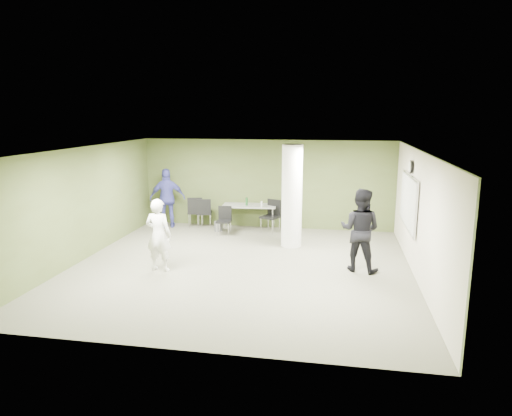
% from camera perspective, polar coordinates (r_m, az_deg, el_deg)
% --- Properties ---
extents(floor, '(8.00, 8.00, 0.00)m').
position_cam_1_polar(floor, '(11.01, -1.90, -7.37)').
color(floor, '#5B5A47').
rests_on(floor, ground).
extents(ceiling, '(8.00, 8.00, 0.00)m').
position_cam_1_polar(ceiling, '(10.43, -2.01, 7.32)').
color(ceiling, white).
rests_on(ceiling, wall_back).
extents(wall_back, '(8.00, 2.80, 0.02)m').
position_cam_1_polar(wall_back, '(14.50, 1.36, 3.01)').
color(wall_back, '#465026').
rests_on(wall_back, floor).
extents(wall_left, '(0.02, 8.00, 2.80)m').
position_cam_1_polar(wall_left, '(12.10, -20.80, 0.49)').
color(wall_left, '#465026').
rests_on(wall_left, floor).
extents(wall_right_cream, '(0.02, 8.00, 2.80)m').
position_cam_1_polar(wall_right_cream, '(10.56, 19.80, -1.00)').
color(wall_right_cream, beige).
rests_on(wall_right_cream, floor).
extents(column, '(0.56, 0.56, 2.80)m').
position_cam_1_polar(column, '(12.42, 4.50, 1.50)').
color(column, silver).
rests_on(column, floor).
extents(whiteboard, '(0.05, 2.30, 1.30)m').
position_cam_1_polar(whiteboard, '(11.69, 18.51, 0.77)').
color(whiteboard, silver).
rests_on(whiteboard, wall_right_cream).
extents(wall_clock, '(0.06, 0.32, 0.32)m').
position_cam_1_polar(wall_clock, '(11.57, 18.79, 4.90)').
color(wall_clock, black).
rests_on(wall_clock, wall_right_cream).
extents(folding_table, '(1.72, 0.85, 1.04)m').
position_cam_1_polar(folding_table, '(14.26, -0.82, 0.18)').
color(folding_table, gray).
rests_on(folding_table, floor).
extents(wastebasket, '(0.27, 0.27, 0.31)m').
position_cam_1_polar(wastebasket, '(14.26, -4.71, -2.29)').
color(wastebasket, '#4C4C4C').
rests_on(wastebasket, floor).
extents(chair_back_left, '(0.57, 0.57, 0.95)m').
position_cam_1_polar(chair_back_left, '(14.66, -6.51, -0.32)').
color(chair_back_left, black).
rests_on(chair_back_left, floor).
extents(chair_back_right, '(0.59, 0.59, 0.99)m').
position_cam_1_polar(chair_back_right, '(14.72, -7.57, -0.20)').
color(chair_back_right, black).
rests_on(chair_back_right, floor).
extents(chair_table_left, '(0.44, 0.44, 0.85)m').
position_cam_1_polar(chair_table_left, '(13.81, -3.99, -1.29)').
color(chair_table_left, black).
rests_on(chair_table_left, floor).
extents(chair_table_right, '(0.66, 0.66, 1.00)m').
position_cam_1_polar(chair_table_right, '(14.03, 2.00, -0.67)').
color(chair_table_right, black).
rests_on(chair_table_right, floor).
extents(woman_white, '(0.65, 0.46, 1.71)m').
position_cam_1_polar(woman_white, '(10.77, -12.08, -3.32)').
color(woman_white, white).
rests_on(woman_white, floor).
extents(man_black, '(1.12, 0.98, 1.94)m').
position_cam_1_polar(man_black, '(10.78, 12.88, -2.71)').
color(man_black, black).
rests_on(man_black, floor).
extents(man_blue, '(1.20, 0.77, 1.90)m').
position_cam_1_polar(man_blue, '(14.81, -11.00, 1.20)').
color(man_blue, '#3A3C91').
rests_on(man_blue, floor).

